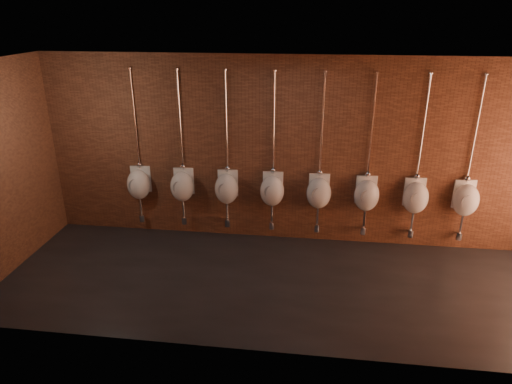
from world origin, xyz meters
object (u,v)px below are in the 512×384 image
Objects in this scene: urinal_2 at (227,188)px; urinal_5 at (367,194)px; urinal_3 at (272,190)px; urinal_7 at (466,199)px; urinal_4 at (319,192)px; urinal_0 at (139,184)px; urinal_6 at (416,197)px; urinal_1 at (182,186)px.

urinal_5 is at bearing 0.00° from urinal_2.
urinal_3 is 3.17m from urinal_7.
urinal_0 is at bearing 180.00° from urinal_4.
urinal_3 is 1.00× the size of urinal_6.
urinal_0 is 3.17m from urinal_4.
urinal_2 is (0.79, 0.00, 0.00)m from urinal_1.
urinal_4 is 2.38m from urinal_7.
urinal_0 is at bearing 180.00° from urinal_7.
urinal_5 and urinal_6 have the same top height.
urinal_0 is 2.38m from urinal_3.
urinal_2 is 2.38m from urinal_5.
urinal_1 is at bearing 180.00° from urinal_3.
urinal_0 is at bearing 180.00° from urinal_2.
urinal_3 is 2.38m from urinal_6.
urinal_3 is 1.59m from urinal_5.
urinal_2 is 3.97m from urinal_7.
urinal_2 is 3.17m from urinal_6.
urinal_1 and urinal_2 have the same top height.
urinal_5 is at bearing 0.00° from urinal_1.
urinal_3 is 1.00× the size of urinal_7.
urinal_1 is 3.17m from urinal_5.
urinal_2 is at bearing 180.00° from urinal_3.
urinal_7 is (5.55, 0.00, 0.00)m from urinal_0.
urinal_7 is (0.79, 0.00, 0.00)m from urinal_6.
urinal_6 is (0.79, 0.00, 0.00)m from urinal_5.
urinal_1 is 2.38m from urinal_4.
urinal_2 is at bearing 180.00° from urinal_7.
urinal_6 is at bearing 0.00° from urinal_4.
urinal_5 is at bearing 0.00° from urinal_4.
urinal_3 is (0.79, 0.00, 0.00)m from urinal_2.
urinal_2 is 1.00× the size of urinal_6.
urinal_2 is at bearing 0.00° from urinal_1.
urinal_4 is (3.17, 0.00, 0.00)m from urinal_0.
urinal_0 is 3.97m from urinal_5.
urinal_0 is 1.00× the size of urinal_4.
urinal_1 is 1.59m from urinal_3.
urinal_4 is 0.79m from urinal_5.
urinal_1 is 1.00× the size of urinal_5.
urinal_2 and urinal_7 have the same top height.
urinal_4 is 1.00× the size of urinal_6.
urinal_0 is 1.00× the size of urinal_7.
urinal_1 is 1.00× the size of urinal_3.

